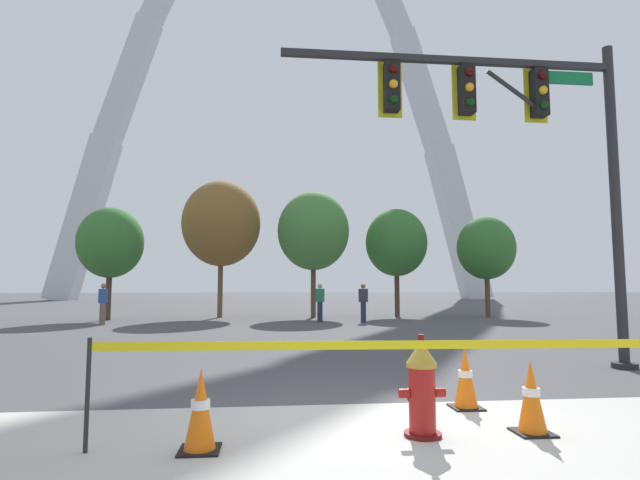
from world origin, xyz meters
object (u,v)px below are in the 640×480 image
object	(u,v)px
monument_arch	(279,96)
pedestrian_standing_center	(363,302)
pedestrian_walking_left	(320,302)
pedestrian_walking_right	(103,304)
traffic_cone_curb_edge	(200,411)
traffic_signal_gantry	(523,133)
traffic_cone_by_hydrant	(465,379)
fire_hydrant	(422,388)
traffic_cone_mid_sidewalk	(531,398)

from	to	relation	value
monument_arch	pedestrian_standing_center	size ratio (longest dim) A/B	34.68
pedestrian_walking_left	pedestrian_walking_right	world-z (taller)	same
traffic_cone_curb_edge	pedestrian_walking_left	xyz separation A→B (m)	(2.71, 16.05, 0.46)
traffic_cone_curb_edge	traffic_signal_gantry	distance (m)	7.58
traffic_cone_by_hydrant	monument_arch	size ratio (longest dim) A/B	0.01
pedestrian_walking_left	pedestrian_walking_right	distance (m)	8.48
monument_arch	pedestrian_walking_left	world-z (taller)	monument_arch
pedestrian_walking_right	fire_hydrant	bearing A→B (deg)	-62.66
pedestrian_walking_left	pedestrian_walking_right	size ratio (longest dim) A/B	1.00
fire_hydrant	traffic_cone_mid_sidewalk	xyz separation A→B (m)	(1.11, -0.03, -0.11)
pedestrian_walking_left	pedestrian_standing_center	bearing A→B (deg)	-11.64
fire_hydrant	traffic_cone_curb_edge	distance (m)	2.12
traffic_cone_by_hydrant	pedestrian_standing_center	distance (m)	14.50
traffic_cone_mid_sidewalk	traffic_signal_gantry	world-z (taller)	traffic_signal_gantry
fire_hydrant	pedestrian_walking_left	xyz separation A→B (m)	(0.61, 15.82, 0.35)
monument_arch	pedestrian_standing_center	xyz separation A→B (m)	(2.90, -37.13, -23.13)
traffic_cone_curb_edge	pedestrian_walking_left	world-z (taller)	pedestrian_walking_left
traffic_cone_mid_sidewalk	monument_arch	size ratio (longest dim) A/B	0.01
traffic_cone_curb_edge	pedestrian_walking_left	size ratio (longest dim) A/B	0.46
traffic_cone_mid_sidewalk	pedestrian_walking_right	xyz separation A→B (m)	(-8.96, 15.20, 0.46)
traffic_cone_by_hydrant	monument_arch	distance (m)	56.70
traffic_cone_mid_sidewalk	traffic_cone_curb_edge	xyz separation A→B (m)	(-3.21, -0.20, 0.00)
fire_hydrant	traffic_cone_curb_edge	world-z (taller)	fire_hydrant
fire_hydrant	traffic_signal_gantry	world-z (taller)	traffic_signal_gantry
pedestrian_walking_left	pedestrian_standing_center	distance (m)	1.79
monument_arch	pedestrian_walking_right	size ratio (longest dim) A/B	34.68
traffic_cone_by_hydrant	traffic_cone_curb_edge	distance (m)	3.23
traffic_cone_mid_sidewalk	pedestrian_walking_left	size ratio (longest dim) A/B	0.46
traffic_cone_mid_sidewalk	pedestrian_standing_center	bearing A→B (deg)	85.38
fire_hydrant	traffic_cone_by_hydrant	bearing A→B (deg)	50.31
monument_arch	fire_hydrant	bearing A→B (deg)	-89.41
traffic_cone_mid_sidewalk	pedestrian_standing_center	distance (m)	15.54
traffic_signal_gantry	pedestrian_walking_right	world-z (taller)	traffic_signal_gantry
monument_arch	traffic_cone_mid_sidewalk	bearing A→B (deg)	-88.20
traffic_signal_gantry	monument_arch	world-z (taller)	monument_arch
traffic_signal_gantry	pedestrian_walking_left	xyz separation A→B (m)	(-2.51, 12.19, -3.45)
fire_hydrant	monument_arch	xyz separation A→B (m)	(-0.54, 52.59, 23.48)
traffic_cone_mid_sidewalk	monument_arch	world-z (taller)	monument_arch
traffic_cone_by_hydrant	pedestrian_walking_left	bearing A→B (deg)	90.98
traffic_signal_gantry	pedestrian_walking_left	world-z (taller)	traffic_signal_gantry
traffic_cone_curb_edge	traffic_cone_mid_sidewalk	bearing A→B (deg)	3.60
traffic_cone_mid_sidewalk	pedestrian_walking_left	xyz separation A→B (m)	(-0.50, 15.85, 0.46)
traffic_cone_by_hydrant	monument_arch	world-z (taller)	monument_arch
pedestrian_walking_right	traffic_cone_mid_sidewalk	bearing A→B (deg)	-59.49
traffic_cone_mid_sidewalk	traffic_signal_gantry	distance (m)	5.72
monument_arch	traffic_cone_by_hydrant	bearing A→B (deg)	-88.44
monument_arch	traffic_cone_curb_edge	bearing A→B (deg)	-91.70
pedestrian_walking_left	pedestrian_standing_center	xyz separation A→B (m)	(1.75, -0.36, 0.00)
fire_hydrant	traffic_cone_mid_sidewalk	bearing A→B (deg)	-1.48
traffic_cone_by_hydrant	pedestrian_walking_left	xyz separation A→B (m)	(-0.25, 14.78, 0.46)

